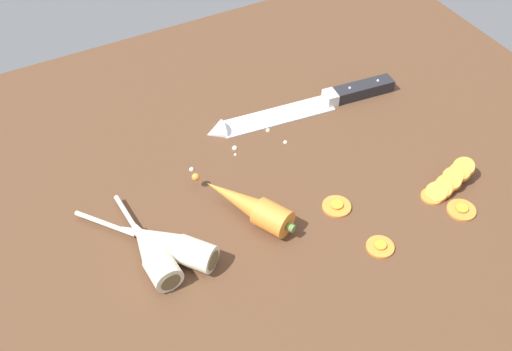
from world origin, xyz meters
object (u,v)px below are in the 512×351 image
carrot_slice_stray_mid (337,206)px  parsnip_mid_left (151,250)px  carrot_slice_stray_near (380,246)px  chefs_knife (300,108)px  whole_carrot (249,205)px  carrot_slice_stack (448,182)px  parsnip_front (166,243)px  carrot_slice_stray_far (462,209)px

carrot_slice_stray_mid → parsnip_mid_left: bearing=172.0°
carrot_slice_stray_near → carrot_slice_stray_mid: (-1.17, 9.18, 0.00)cm
chefs_knife → parsnip_mid_left: bearing=-152.4°
whole_carrot → carrot_slice_stray_mid: bearing=-21.4°
chefs_knife → carrot_slice_stack: bearing=-68.9°
parsnip_mid_left → whole_carrot: bearing=3.2°
parsnip_front → carrot_slice_stray_far: 43.07cm
whole_carrot → carrot_slice_stray_mid: 13.06cm
chefs_knife → whole_carrot: size_ratio=2.10×
parsnip_front → carrot_slice_stack: 42.97cm
carrot_slice_stray_far → parsnip_mid_left: bearing=163.1°
chefs_knife → parsnip_front: parsnip_front is taller
carrot_slice_stray_mid → chefs_knife: bearing=72.8°
carrot_slice_stack → chefs_knife: bearing=111.1°
chefs_knife → whole_carrot: (-18.81, -17.03, 1.45)cm
whole_carrot → parsnip_mid_left: 15.45cm
whole_carrot → carrot_slice_stack: whole_carrot is taller
carrot_slice_stack → carrot_slice_stray_far: bearing=-103.9°
parsnip_front → carrot_slice_stray_near: size_ratio=4.81×
chefs_knife → carrot_slice_stray_mid: (-6.76, -21.76, -0.29)cm
whole_carrot → carrot_slice_stray_mid: whole_carrot is taller
parsnip_mid_left → carrot_slice_stray_mid: parsnip_mid_left is taller
parsnip_mid_left → carrot_slice_stray_mid: bearing=-8.0°
carrot_slice_stray_near → carrot_slice_stray_far: bearing=-0.2°
carrot_slice_stray_mid → whole_carrot: bearing=158.6°
chefs_knife → parsnip_mid_left: (-34.23, -17.89, 1.33)cm
parsnip_front → carrot_slice_stack: (42.09, -8.65, -0.78)cm
whole_carrot → carrot_slice_stack: 30.42cm
chefs_knife → carrot_slice_stray_mid: chefs_knife is taller
chefs_knife → whole_carrot: bearing=-137.8°
parsnip_front → carrot_slice_stray_near: parsnip_front is taller
chefs_knife → carrot_slice_stray_far: size_ratio=8.25×
parsnip_mid_left → carrot_slice_stack: bearing=-10.8°
parsnip_front → chefs_knife: bearing=29.0°
parsnip_front → parsnip_mid_left: (-2.28, -0.19, 0.00)cm
whole_carrot → carrot_slice_stray_far: bearing=-26.7°
carrot_slice_stray_near → carrot_slice_stray_mid: bearing=97.2°
parsnip_mid_left → carrot_slice_stray_far: 45.19cm
parsnip_front → whole_carrot: bearing=2.9°
whole_carrot → parsnip_front: (-13.14, -0.67, -0.12)cm
parsnip_front → carrot_slice_stray_near: (26.36, -13.24, -1.62)cm
whole_carrot → carrot_slice_stray_near: 19.27cm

